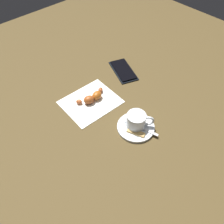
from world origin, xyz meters
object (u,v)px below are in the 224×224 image
at_px(saucer, 136,127).
at_px(espresso_cup, 137,121).
at_px(croissant, 93,97).
at_px(sugar_packet, 136,132).
at_px(napkin, 91,102).
at_px(cell_phone, 123,70).
at_px(teaspoon, 134,125).

relative_size(saucer, espresso_cup, 1.63).
bearing_deg(croissant, saucer, 6.65).
xyz_separation_m(sugar_packet, napkin, (-0.22, -0.02, -0.01)).
xyz_separation_m(saucer, espresso_cup, (-0.00, 0.00, 0.03)).
bearing_deg(cell_phone, espresso_cup, -36.44).
height_order(espresso_cup, teaspoon, espresso_cup).
xyz_separation_m(espresso_cup, sugar_packet, (0.02, -0.02, -0.02)).
relative_size(teaspoon, sugar_packet, 2.10).
height_order(saucer, cell_phone, same).
height_order(espresso_cup, cell_phone, espresso_cup).
relative_size(sugar_packet, cell_phone, 0.36).
distance_m(teaspoon, croissant, 0.20).
height_order(saucer, espresso_cup, espresso_cup).
xyz_separation_m(saucer, teaspoon, (-0.01, -0.00, 0.01)).
xyz_separation_m(teaspoon, napkin, (-0.19, -0.03, -0.01)).
bearing_deg(napkin, espresso_cup, 10.79).
distance_m(teaspoon, napkin, 0.20).
height_order(napkin, cell_phone, cell_phone).
bearing_deg(sugar_packet, teaspoon, 121.08).
distance_m(saucer, sugar_packet, 0.03).
relative_size(teaspoon, napkin, 0.64).
relative_size(napkin, cell_phone, 1.17).
bearing_deg(teaspoon, espresso_cup, 39.38).
height_order(saucer, teaspoon, teaspoon).
bearing_deg(saucer, napkin, -169.87).
xyz_separation_m(espresso_cup, cell_phone, (-0.24, 0.18, -0.03)).
height_order(saucer, sugar_packet, sugar_packet).
height_order(teaspoon, napkin, teaspoon).
distance_m(espresso_cup, napkin, 0.20).
relative_size(saucer, teaspoon, 1.00).
distance_m(napkin, cell_phone, 0.22).
xyz_separation_m(sugar_packet, croissant, (-0.22, -0.00, 0.00)).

